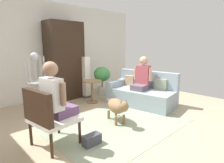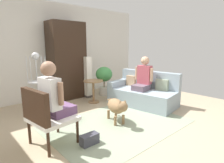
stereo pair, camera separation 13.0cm
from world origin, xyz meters
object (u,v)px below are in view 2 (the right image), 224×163
object	(u,v)px
potted_plant	(104,77)
column_lamp	(88,77)
round_end_table	(93,88)
bird_cage_stand	(38,84)
person_on_armchair	(53,94)
couch	(143,93)
armoire_cabinet	(67,61)
person_on_couch	(143,76)
handbag	(89,139)
armchair	(45,114)
dog	(117,106)

from	to	relation	value
potted_plant	column_lamp	bearing A→B (deg)	165.47
round_end_table	bird_cage_stand	size ratio (longest dim) A/B	0.44
person_on_armchair	potted_plant	world-z (taller)	person_on_armchair
couch	armoire_cabinet	size ratio (longest dim) A/B	0.82
person_on_couch	person_on_armchair	bearing A→B (deg)	-173.64
handbag	round_end_table	bearing A→B (deg)	51.82
person_on_couch	person_on_armchair	world-z (taller)	person_on_armchair
potted_plant	armchair	bearing A→B (deg)	-146.17
person_on_armchair	handbag	size ratio (longest dim) A/B	2.95
round_end_table	armoire_cabinet	xyz separation A→B (m)	(-0.28, 0.87, 0.69)
armoire_cabinet	handbag	world-z (taller)	armoire_cabinet
couch	column_lamp	distance (m)	1.71
couch	armchair	world-z (taller)	armchair
armchair	round_end_table	bearing A→B (deg)	35.42
round_end_table	dog	world-z (taller)	round_end_table
person_on_couch	dog	size ratio (longest dim) A/B	1.03
dog	handbag	size ratio (longest dim) A/B	2.81
person_on_armchair	person_on_couch	bearing A→B (deg)	6.36
dog	armchair	bearing A→B (deg)	177.72
armchair	dog	xyz separation A→B (m)	(1.43, -0.06, -0.20)
dog	person_on_couch	bearing A→B (deg)	15.75
person_on_armchair	armoire_cabinet	bearing A→B (deg)	56.49
couch	dog	size ratio (longest dim) A/B	2.18
armchair	person_on_armchair	size ratio (longest dim) A/B	1.06
dog	potted_plant	size ratio (longest dim) A/B	0.93
armchair	round_end_table	xyz separation A→B (m)	(1.90, 1.35, -0.13)
potted_plant	couch	bearing A→B (deg)	-83.15
person_on_couch	handbag	world-z (taller)	person_on_couch
person_on_armchair	column_lamp	distance (m)	2.68
round_end_table	potted_plant	distance (m)	0.82
person_on_couch	dog	distance (m)	1.40
person_on_couch	column_lamp	world-z (taller)	person_on_couch
dog	armoire_cabinet	bearing A→B (deg)	85.46
dog	column_lamp	distance (m)	2.06
round_end_table	column_lamp	xyz separation A→B (m)	(0.19, 0.53, 0.19)
person_on_couch	armoire_cabinet	size ratio (longest dim) A/B	0.39
column_lamp	armoire_cabinet	distance (m)	0.76
potted_plant	round_end_table	bearing A→B (deg)	-150.78
couch	armoire_cabinet	distance (m)	2.34
person_on_couch	column_lamp	bearing A→B (deg)	112.04
couch	person_on_couch	bearing A→B (deg)	-145.00
person_on_couch	potted_plant	distance (m)	1.45
armoire_cabinet	person_on_couch	bearing A→B (deg)	-59.92
person_on_couch	round_end_table	world-z (taller)	person_on_couch
armchair	column_lamp	distance (m)	2.80
potted_plant	handbag	bearing A→B (deg)	-134.13
dog	potted_plant	bearing A→B (deg)	57.04
person_on_armchair	potted_plant	bearing A→B (deg)	35.20
handbag	dog	bearing A→B (deg)	20.59
bird_cage_stand	potted_plant	distance (m)	2.20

